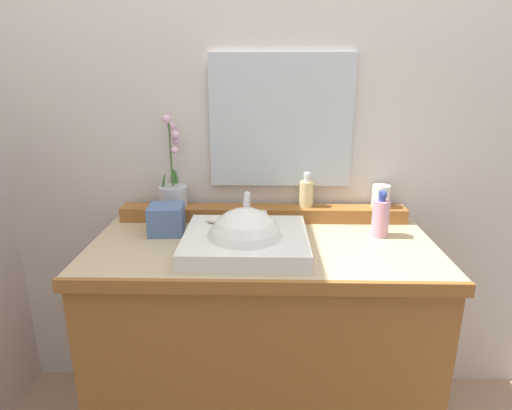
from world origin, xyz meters
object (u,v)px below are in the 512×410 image
object	(u,v)px
sink_basin	(246,245)
soap_bar	(215,220)
tissue_box	(166,219)
soap_dispenser	(306,193)
potted_plant	(173,188)
tumbler_cup	(381,196)
lotion_bottle	(381,217)

from	to	relation	value
sink_basin	soap_bar	distance (m)	0.18
sink_basin	tissue_box	size ratio (longest dim) A/B	3.30
soap_bar	soap_dispenser	world-z (taller)	soap_dispenser
potted_plant	tumbler_cup	size ratio (longest dim) A/B	4.09
soap_dispenser	tissue_box	size ratio (longest dim) A/B	1.11
soap_dispenser	lotion_bottle	distance (m)	0.32
potted_plant	lotion_bottle	size ratio (longest dim) A/B	2.12
tumbler_cup	soap_bar	bearing A→B (deg)	-162.25
potted_plant	tissue_box	bearing A→B (deg)	-88.41
lotion_bottle	potted_plant	bearing A→B (deg)	167.32
sink_basin	soap_dispenser	size ratio (longest dim) A/B	2.97
soap_bar	tissue_box	bearing A→B (deg)	166.47
potted_plant	soap_dispenser	xyz separation A→B (m)	(0.55, 0.00, -0.02)
sink_basin	soap_bar	xyz separation A→B (m)	(-0.12, 0.12, 0.05)
soap_bar	lotion_bottle	world-z (taller)	lotion_bottle
soap_bar	lotion_bottle	distance (m)	0.62
soap_dispenser	lotion_bottle	world-z (taller)	soap_dispenser
soap_dispenser	tissue_box	world-z (taller)	soap_dispenser
soap_dispenser	lotion_bottle	bearing A→B (deg)	-34.98
tumbler_cup	lotion_bottle	size ratio (longest dim) A/B	0.52
potted_plant	soap_bar	bearing A→B (deg)	-47.03
sink_basin	potted_plant	bearing A→B (deg)	133.44
lotion_bottle	tissue_box	size ratio (longest dim) A/B	1.37
sink_basin	tumbler_cup	bearing A→B (deg)	31.44
soap_dispenser	tumbler_cup	xyz separation A→B (m)	(0.31, -0.00, -0.01)
sink_basin	lotion_bottle	xyz separation A→B (m)	(0.50, 0.15, 0.05)
potted_plant	sink_basin	bearing A→B (deg)	-46.56
soap_bar	tumbler_cup	distance (m)	0.70
tissue_box	lotion_bottle	bearing A→B (deg)	-1.22
tissue_box	tumbler_cup	bearing A→B (deg)	10.93
tissue_box	soap_dispenser	bearing A→B (deg)	16.86
tumbler_cup	lotion_bottle	distance (m)	0.19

